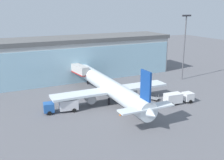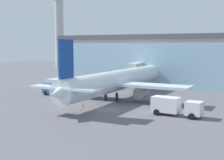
# 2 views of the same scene
# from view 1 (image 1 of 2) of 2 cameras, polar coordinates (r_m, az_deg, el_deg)

# --- Properties ---
(ground) EXTENTS (240.00, 240.00, 0.00)m
(ground) POSITION_cam_1_polar(r_m,az_deg,el_deg) (57.42, 5.49, -6.97)
(ground) COLOR slate
(terminal_building) EXTENTS (58.71, 14.81, 12.83)m
(terminal_building) POSITION_cam_1_polar(r_m,az_deg,el_deg) (85.17, -6.56, 5.04)
(terminal_building) COLOR #A5A5A5
(terminal_building) RESTS_ON ground
(jet_bridge) EXTENTS (3.65, 12.69, 6.09)m
(jet_bridge) POSITION_cam_1_polar(r_m,az_deg,el_deg) (77.01, -7.91, 2.54)
(jet_bridge) COLOR beige
(jet_bridge) RESTS_ON ground
(apron_light_mast) EXTENTS (3.20, 0.40, 19.72)m
(apron_light_mast) POSITION_cam_1_polar(r_m,az_deg,el_deg) (82.87, 15.52, 7.92)
(apron_light_mast) COLOR #59595E
(apron_light_mast) RESTS_ON ground
(airplane) EXTENTS (28.63, 39.38, 11.03)m
(airplane) POSITION_cam_1_polar(r_m,az_deg,el_deg) (62.54, -0.53, -1.57)
(airplane) COLOR white
(airplane) RESTS_ON ground
(catering_truck) EXTENTS (7.55, 3.39, 2.65)m
(catering_truck) POSITION_cam_1_polar(r_m,az_deg,el_deg) (57.80, -10.78, -5.46)
(catering_truck) COLOR #2659A5
(catering_truck) RESTS_ON ground
(fuel_truck) EXTENTS (7.45, 2.99, 2.65)m
(fuel_truck) POSITION_cam_1_polar(r_m,az_deg,el_deg) (63.40, 14.15, -3.74)
(fuel_truck) COLOR silver
(fuel_truck) RESTS_ON ground
(baggage_cart) EXTENTS (2.87, 3.22, 1.50)m
(baggage_cart) POSITION_cam_1_polar(r_m,az_deg,el_deg) (64.83, 8.92, -3.91)
(baggage_cart) COLOR gray
(baggage_cart) RESTS_ON ground
(safety_cone_nose) EXTENTS (0.36, 0.36, 0.55)m
(safety_cone_nose) POSITION_cam_1_polar(r_m,az_deg,el_deg) (55.32, 1.78, -7.50)
(safety_cone_nose) COLOR orange
(safety_cone_nose) RESTS_ON ground
(safety_cone_wingtip) EXTENTS (0.36, 0.36, 0.55)m
(safety_cone_wingtip) POSITION_cam_1_polar(r_m,az_deg,el_deg) (57.66, -13.37, -6.95)
(safety_cone_wingtip) COLOR orange
(safety_cone_wingtip) RESTS_ON ground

